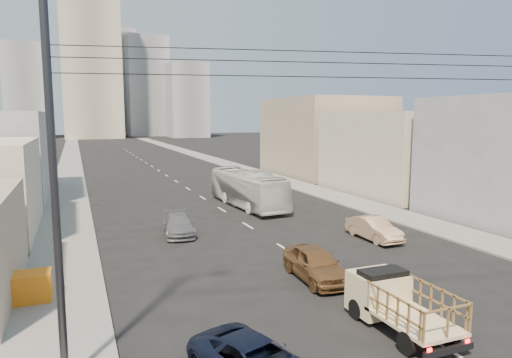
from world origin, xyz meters
TOP-DOWN VIEW (x-y plane):
  - sidewalk_left at (-11.75, 70.00)m, footprint 3.50×180.00m
  - sidewalk_right at (11.75, 70.00)m, footprint 3.50×180.00m
  - lane_dashes at (0.00, 53.00)m, footprint 0.15×104.00m
  - flatbed_pickup at (-0.61, 3.39)m, footprint 1.95×4.41m
  - city_bus at (2.42, 26.51)m, footprint 3.23×11.11m
  - sedan_brown at (-0.85, 8.83)m, footprint 2.06×4.60m
  - sedan_tan at (5.92, 13.70)m, footprint 1.49×4.22m
  - sedan_grey at (-5.01, 19.36)m, footprint 2.33×4.65m
  - streetlamp_left at (-11.39, 4.00)m, footprint 2.36×0.25m
  - overhead_wires at (0.00, 1.50)m, footprint 23.01×5.02m
  - crate_stack at (-13.00, 10.72)m, footprint 1.80×1.20m
  - bldg_right_mid at (19.50, 28.00)m, footprint 11.00×14.00m
  - bldg_right_far at (20.00, 44.00)m, footprint 12.00×16.00m
  - high_rise_tower at (-4.00, 170.00)m, footprint 20.00×20.00m
  - midrise_ne at (18.00, 185.00)m, footprint 16.00×16.00m
  - midrise_nw at (-26.00, 180.00)m, footprint 15.00×15.00m
  - midrise_back at (6.00, 200.00)m, footprint 18.00×18.00m
  - midrise_east at (30.00, 165.00)m, footprint 14.00×14.00m

SIDE VIEW (x-z plane):
  - lane_dashes at x=0.00m, z-range 0.00..0.01m
  - sidewalk_left at x=-11.75m, z-range 0.00..0.12m
  - sidewalk_right at x=11.75m, z-range 0.00..0.12m
  - sedan_grey at x=-5.01m, z-range 0.00..1.30m
  - crate_stack at x=-13.00m, z-range 0.12..1.26m
  - sedan_tan at x=5.92m, z-range 0.00..1.39m
  - sedan_brown at x=-0.85m, z-range 0.00..1.54m
  - flatbed_pickup at x=-0.61m, z-range 0.14..2.04m
  - city_bus at x=2.42m, z-range 0.00..3.06m
  - bldg_right_mid at x=19.50m, z-range 0.00..8.00m
  - bldg_right_far at x=20.00m, z-range 0.00..10.00m
  - streetlamp_left at x=-11.39m, z-range 0.44..12.44m
  - overhead_wires at x=0.00m, z-range 8.60..9.33m
  - midrise_east at x=30.00m, z-range 0.00..28.00m
  - midrise_nw at x=-26.00m, z-range 0.00..34.00m
  - midrise_ne at x=18.00m, z-range 0.00..40.00m
  - midrise_back at x=6.00m, z-range 0.00..44.00m
  - high_rise_tower at x=-4.00m, z-range 0.00..60.00m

